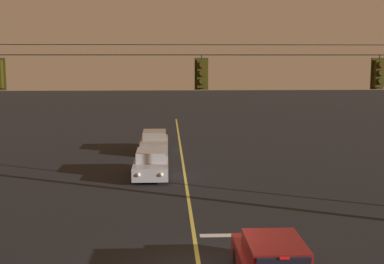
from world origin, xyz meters
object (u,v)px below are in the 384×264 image
(traffic_light_left_inner, at_px, (202,74))
(car_oncoming_trailing, at_px, (155,142))
(car_oncoming_lead, at_px, (151,164))
(traffic_light_centre, at_px, (379,74))

(traffic_light_left_inner, bearing_deg, car_oncoming_trailing, 97.04)
(traffic_light_left_inner, height_order, car_oncoming_lead, traffic_light_left_inner)
(car_oncoming_lead, bearing_deg, car_oncoming_trailing, 89.95)
(car_oncoming_trailing, bearing_deg, traffic_light_left_inner, -82.96)
(traffic_light_centre, bearing_deg, car_oncoming_trailing, 116.54)
(car_oncoming_lead, relative_size, car_oncoming_trailing, 1.00)
(traffic_light_centre, bearing_deg, car_oncoming_lead, 132.62)
(traffic_light_centre, xyz_separation_m, car_oncoming_lead, (-8.39, 9.12, -5.03))
(traffic_light_centre, height_order, car_oncoming_lead, traffic_light_centre)
(traffic_light_centre, bearing_deg, traffic_light_left_inner, 180.00)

